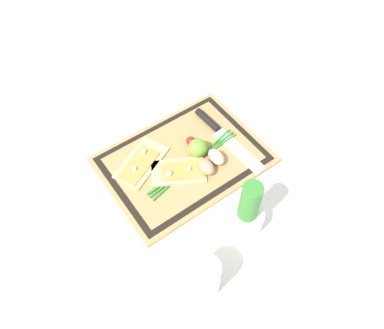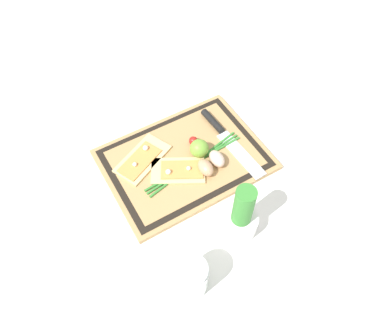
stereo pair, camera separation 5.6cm
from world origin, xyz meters
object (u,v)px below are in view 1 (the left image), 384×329
cherry_tomato_red (191,141)px  sauce_jar (204,277)px  lime (198,148)px  herb_pot (247,213)px  pizza_slice_near (141,163)px  pizza_slice_far (179,171)px  knife (217,130)px  egg_pink (216,157)px  egg_brown (206,167)px

cherry_tomato_red → sauce_jar: bearing=58.7°
lime → herb_pot: herb_pot is taller
pizza_slice_near → cherry_tomato_red: (-0.16, 0.02, 0.01)m
pizza_slice_near → cherry_tomato_red: cherry_tomato_red is taller
pizza_slice_far → lime: (-0.08, -0.02, 0.02)m
knife → egg_pink: bearing=49.8°
lime → pizza_slice_far: bearing=16.0°
egg_pink → sauce_jar: 0.36m
herb_pot → egg_pink: bearing=-106.3°
pizza_slice_far → lime: bearing=-164.0°
pizza_slice_near → pizza_slice_far: 0.12m
lime → herb_pot: 0.26m
egg_pink → lime: size_ratio=1.07×
lime → sauce_jar: bearing=56.0°
pizza_slice_far → lime: size_ratio=3.20×
lime → herb_pot: (0.03, 0.25, 0.02)m
pizza_slice_near → pizza_slice_far: size_ratio=1.08×
knife → cherry_tomato_red: size_ratio=11.02×
pizza_slice_near → sauce_jar: sauce_jar is taller
cherry_tomato_red → herb_pot: (0.04, 0.30, 0.03)m
pizza_slice_far → egg_pink: (-0.11, 0.03, 0.01)m
egg_brown → cherry_tomato_red: size_ratio=2.23×
pizza_slice_far → lime: 0.09m
knife → sauce_jar: 0.47m
egg_brown → sauce_jar: bearing=52.3°
herb_pot → sauce_jar: size_ratio=1.74×
egg_pink → herb_pot: (0.06, 0.20, 0.03)m
pizza_slice_far → egg_brown: egg_brown is taller
pizza_slice_near → sauce_jar: 0.39m
lime → herb_pot: bearing=83.1°
pizza_slice_far → herb_pot: herb_pot is taller
cherry_tomato_red → egg_pink: bearing=103.2°
egg_pink → lime: bearing=-62.1°
knife → cherry_tomato_red: 0.10m
pizza_slice_far → pizza_slice_near: bearing=-51.1°
pizza_slice_near → lime: lime is taller
egg_pink → herb_pot: 0.21m
egg_brown → pizza_slice_far: bearing=-30.2°
pizza_slice_far → herb_pot: 0.24m
egg_brown → herb_pot: size_ratio=0.32×
sauce_jar → pizza_slice_near: bearing=-98.5°
pizza_slice_far → egg_pink: size_ratio=3.00×
sauce_jar → lime: bearing=-124.0°
pizza_slice_near → herb_pot: bearing=111.5°
knife → egg_brown: 0.15m
egg_brown → egg_pink: 0.05m
knife → herb_pot: (0.13, 0.29, 0.04)m
pizza_slice_near → egg_brown: 0.19m
egg_brown → cherry_tomato_red: 0.11m
egg_brown → sauce_jar: 0.32m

